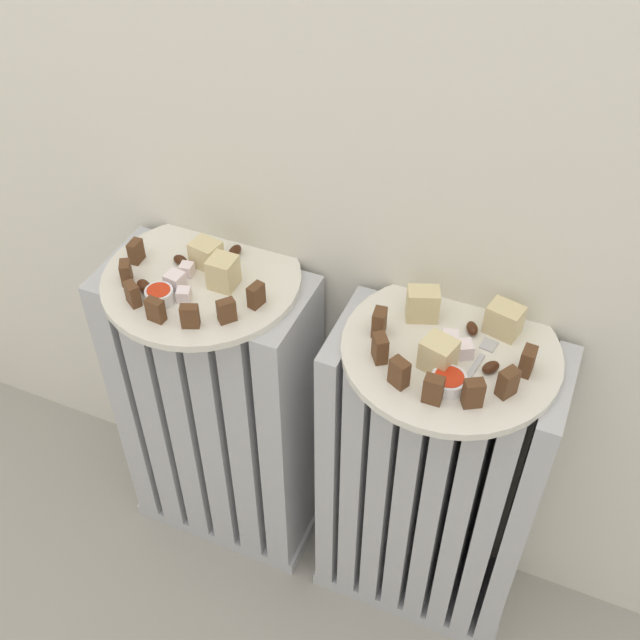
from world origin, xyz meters
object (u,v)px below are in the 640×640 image
radiator_right (428,486)px  plate_right (451,351)px  radiator_left (220,415)px  jam_bowl_right (449,381)px  jam_bowl_left (159,295)px  plate_left (202,279)px  fork (481,357)px

radiator_right → plate_right: (0.00, 0.00, 0.32)m
radiator_left → jam_bowl_right: bearing=-9.9°
radiator_left → jam_bowl_left: 0.35m
plate_right → radiator_right: bearing=-116.6°
plate_left → fork: size_ratio=3.23×
radiator_left → plate_right: size_ratio=2.03×
plate_left → jam_bowl_left: 0.08m
radiator_left → plate_left: plate_left is taller
plate_left → jam_bowl_right: size_ratio=6.48×
jam_bowl_right → plate_left: bearing=170.1°
radiator_left → plate_right: plate_right is taller
jam_bowl_right → fork: bearing=68.6°
radiator_right → plate_right: bearing=63.4°
radiator_right → fork: (0.04, -0.00, 0.33)m
radiator_right → jam_bowl_left: size_ratio=14.86×
plate_left → jam_bowl_left: bearing=-109.6°
radiator_right → fork: bearing=-5.0°
plate_left → radiator_right: bearing=-0.0°
plate_right → fork: bearing=-5.0°
plate_left → jam_bowl_right: (0.41, -0.07, 0.02)m
radiator_right → plate_left: (-0.40, 0.00, 0.32)m
radiator_right → jam_bowl_left: bearing=-170.0°
jam_bowl_right → radiator_right: bearing=102.5°
plate_left → fork: (0.44, -0.00, 0.01)m
plate_left → fork: 0.44m
radiator_right → plate_right: plate_right is taller
plate_right → jam_bowl_right: jam_bowl_right is taller
radiator_right → fork: 0.33m
radiator_left → plate_left: 0.32m
plate_right → jam_bowl_right: bearing=-77.5°
jam_bowl_right → radiator_left: bearing=170.1°
radiator_left → fork: size_ratio=6.57×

